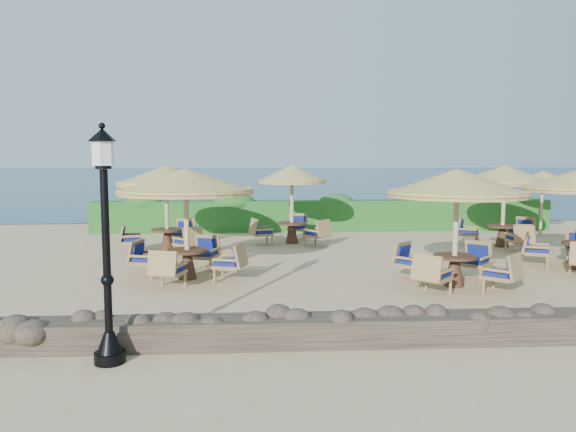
% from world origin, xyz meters
% --- Properties ---
extents(ground, '(120.00, 120.00, 0.00)m').
position_xyz_m(ground, '(0.00, 0.00, 0.00)').
color(ground, tan).
rests_on(ground, ground).
extents(sea, '(160.00, 160.00, 0.00)m').
position_xyz_m(sea, '(0.00, 70.00, 0.00)').
color(sea, '#0B2548').
rests_on(sea, ground).
extents(hedge, '(18.00, 0.90, 1.20)m').
position_xyz_m(hedge, '(0.00, 7.20, 0.60)').
color(hedge, '#1A511A').
rests_on(hedge, ground).
extents(stone_wall, '(15.00, 0.65, 0.44)m').
position_xyz_m(stone_wall, '(0.00, -6.20, 0.22)').
color(stone_wall, brown).
rests_on(stone_wall, ground).
extents(lamp_post, '(0.44, 0.44, 3.31)m').
position_xyz_m(lamp_post, '(-4.80, -6.80, 1.55)').
color(lamp_post, black).
rests_on(lamp_post, ground).
extents(extra_parasol, '(2.30, 2.30, 2.41)m').
position_xyz_m(extra_parasol, '(7.80, 5.20, 2.17)').
color(extra_parasol, '#C5B48B').
rests_on(extra_parasol, ground).
extents(cafe_set_0, '(3.25, 3.25, 2.65)m').
position_xyz_m(cafe_set_0, '(-4.34, -1.30, 1.93)').
color(cafe_set_0, '#C5B48B').
rests_on(cafe_set_0, ground).
extents(cafe_set_1, '(3.13, 3.13, 2.65)m').
position_xyz_m(cafe_set_1, '(1.77, -2.46, 1.90)').
color(cafe_set_1, '#C5B48B').
rests_on(cafe_set_1, ground).
extents(cafe_set_3, '(2.99, 2.99, 2.65)m').
position_xyz_m(cafe_set_3, '(-5.40, 2.59, 1.95)').
color(cafe_set_3, '#C5B48B').
rests_on(cafe_set_3, ground).
extents(cafe_set_4, '(2.69, 2.67, 2.65)m').
position_xyz_m(cafe_set_4, '(-1.46, 4.05, 1.77)').
color(cafe_set_4, '#C5B48B').
rests_on(cafe_set_4, ground).
extents(cafe_set_5, '(2.93, 2.93, 2.65)m').
position_xyz_m(cafe_set_5, '(5.31, 2.89, 1.94)').
color(cafe_set_5, '#C5B48B').
rests_on(cafe_set_5, ground).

